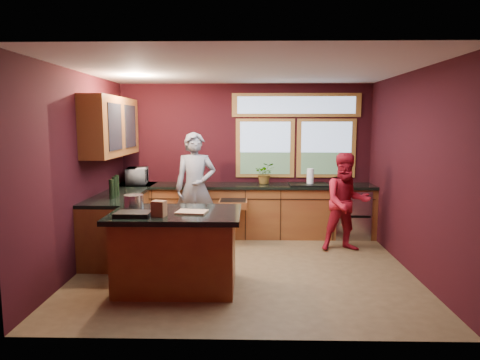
{
  "coord_description": "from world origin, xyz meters",
  "views": [
    {
      "loc": [
        0.07,
        -5.76,
        2.01
      ],
      "look_at": [
        -0.07,
        0.4,
        1.18
      ],
      "focal_mm": 32.0,
      "sensor_mm": 36.0,
      "label": 1
    }
  ],
  "objects_px": {
    "person_red": "(346,202)",
    "cutting_board": "(192,212)",
    "stock_pot": "(134,202)",
    "person_grey": "(195,188)",
    "island": "(177,249)"
  },
  "relations": [
    {
      "from": "person_grey",
      "to": "cutting_board",
      "type": "bearing_deg",
      "value": -90.6
    },
    {
      "from": "island",
      "to": "cutting_board",
      "type": "relative_size",
      "value": 4.43
    },
    {
      "from": "cutting_board",
      "to": "stock_pot",
      "type": "relative_size",
      "value": 1.46
    },
    {
      "from": "island",
      "to": "person_grey",
      "type": "xyz_separation_m",
      "value": [
        -0.01,
        1.97,
        0.45
      ]
    },
    {
      "from": "person_red",
      "to": "cutting_board",
      "type": "distance_m",
      "value": 2.75
    },
    {
      "from": "cutting_board",
      "to": "stock_pot",
      "type": "bearing_deg",
      "value": 165.07
    },
    {
      "from": "stock_pot",
      "to": "cutting_board",
      "type": "bearing_deg",
      "value": -14.93
    },
    {
      "from": "person_grey",
      "to": "cutting_board",
      "type": "distance_m",
      "value": 2.04
    },
    {
      "from": "cutting_board",
      "to": "stock_pot",
      "type": "distance_m",
      "value": 0.78
    },
    {
      "from": "person_grey",
      "to": "stock_pot",
      "type": "height_order",
      "value": "person_grey"
    },
    {
      "from": "person_grey",
      "to": "stock_pot",
      "type": "xyz_separation_m",
      "value": [
        -0.54,
        -1.82,
        0.11
      ]
    },
    {
      "from": "person_red",
      "to": "stock_pot",
      "type": "height_order",
      "value": "person_red"
    },
    {
      "from": "island",
      "to": "person_red",
      "type": "height_order",
      "value": "person_red"
    },
    {
      "from": "island",
      "to": "person_red",
      "type": "bearing_deg",
      "value": 33.29
    },
    {
      "from": "island",
      "to": "cutting_board",
      "type": "distance_m",
      "value": 0.52
    }
  ]
}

